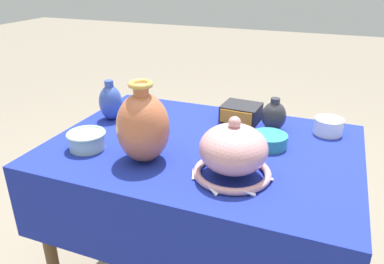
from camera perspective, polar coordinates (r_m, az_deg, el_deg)
display_table at (r=1.35m, az=1.43°, el=-5.02°), size 1.07×0.77×0.70m
vase_tall_bulbous at (r=1.18m, az=-7.48°, el=0.83°), size 0.17×0.17×0.26m
vase_dome_bell at (r=1.10m, az=6.28°, el=-3.16°), size 0.24×0.25×0.20m
mosaic_tile_box at (r=1.53m, az=7.48°, el=2.99°), size 0.16×0.14×0.07m
pot_squat_teal at (r=1.33m, az=11.63°, el=-1.26°), size 0.13×0.13×0.05m
jar_round_charcoal at (r=1.45m, az=12.37°, el=2.44°), size 0.09×0.09×0.13m
jar_round_cobalt at (r=1.55m, az=-12.29°, el=4.48°), size 0.09×0.09×0.16m
pot_squat_porcelain at (r=1.48m, az=20.07°, el=0.83°), size 0.11×0.11×0.06m
cup_wide_celadon at (r=1.33m, az=-15.74°, el=-1.11°), size 0.13×0.13×0.06m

